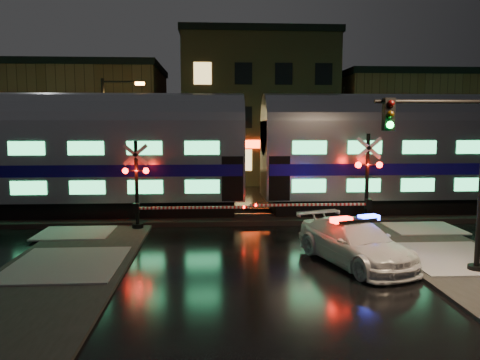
# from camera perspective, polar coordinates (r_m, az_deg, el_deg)

# --- Properties ---
(ground) EXTENTS (120.00, 120.00, 0.00)m
(ground) POSITION_cam_1_polar(r_m,az_deg,el_deg) (18.75, 2.03, -7.58)
(ground) COLOR black
(ground) RESTS_ON ground
(ballast) EXTENTS (90.00, 4.20, 0.24)m
(ballast) POSITION_cam_1_polar(r_m,az_deg,el_deg) (23.59, 0.88, -4.30)
(ballast) COLOR black
(ballast) RESTS_ON ground
(sidewalk_left) EXTENTS (4.00, 20.00, 0.12)m
(sidewalk_left) POSITION_cam_1_polar(r_m,az_deg,el_deg) (13.77, -24.10, -13.27)
(sidewalk_left) COLOR #2D2D2D
(sidewalk_left) RESTS_ON ground
(building_left) EXTENTS (14.00, 10.00, 9.00)m
(building_left) POSITION_cam_1_polar(r_m,az_deg,el_deg) (41.64, -19.22, 6.18)
(building_left) COLOR brown
(building_left) RESTS_ON ground
(building_mid) EXTENTS (12.00, 11.00, 11.50)m
(building_mid) POSITION_cam_1_polar(r_m,az_deg,el_deg) (40.77, 1.87, 8.30)
(building_mid) COLOR brown
(building_mid) RESTS_ON ground
(building_right) EXTENTS (12.00, 10.00, 8.50)m
(building_right) POSITION_cam_1_polar(r_m,az_deg,el_deg) (43.44, 19.36, 5.85)
(building_right) COLOR brown
(building_right) RESTS_ON ground
(train) EXTENTS (51.00, 3.12, 5.92)m
(train) POSITION_cam_1_polar(r_m,az_deg,el_deg) (23.21, 1.62, 3.64)
(train) COLOR black
(train) RESTS_ON ballast
(police_car) EXTENTS (3.52, 5.40, 1.62)m
(police_car) POSITION_cam_1_polar(r_m,az_deg,el_deg) (16.22, 13.80, -7.38)
(police_car) COLOR white
(police_car) RESTS_ON ground
(crossing_signal_right) EXTENTS (6.00, 0.67, 4.25)m
(crossing_signal_right) POSITION_cam_1_polar(r_m,az_deg,el_deg) (21.63, 14.39, -1.12)
(crossing_signal_right) COLOR black
(crossing_signal_right) RESTS_ON ground
(crossing_signal_left) EXTENTS (5.57, 0.65, 3.95)m
(crossing_signal_left) POSITION_cam_1_polar(r_m,az_deg,el_deg) (20.82, -11.52, -1.70)
(crossing_signal_left) COLOR black
(crossing_signal_left) RESTS_ON ground
(traffic_light) EXTENTS (3.69, 0.68, 5.70)m
(traffic_light) POSITION_cam_1_polar(r_m,az_deg,el_deg) (15.56, 24.65, 0.20)
(traffic_light) COLOR black
(traffic_light) RESTS_ON ground
(streetlight) EXTENTS (2.42, 0.25, 7.22)m
(streetlight) POSITION_cam_1_polar(r_m,az_deg,el_deg) (27.72, -15.72, 5.51)
(streetlight) COLOR black
(streetlight) RESTS_ON ground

